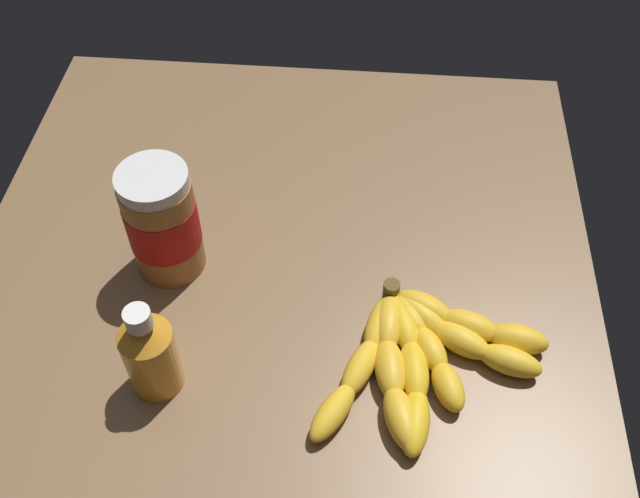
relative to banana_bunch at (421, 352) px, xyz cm
name	(u,v)px	position (x,y,z in cm)	size (l,w,h in cm)	color
ground_plane	(284,261)	(17.32, -14.65, -3.74)	(78.38, 76.30, 4.26)	brown
banana_bunch	(421,352)	(0.00, 0.00, 0.00)	(27.20, 21.82, 3.38)	gold
peanut_butter_jar	(162,222)	(31.11, -11.62, 6.06)	(8.67, 8.67, 15.47)	#9E602D
honey_bottle	(150,353)	(28.99, 5.08, 4.25)	(5.77, 5.77, 13.33)	orange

